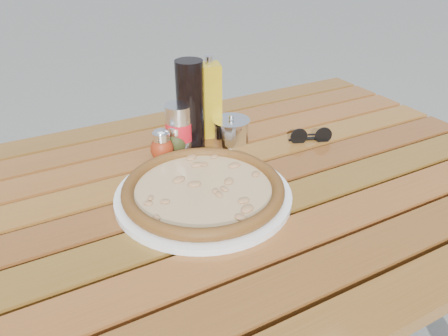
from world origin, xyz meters
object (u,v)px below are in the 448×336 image
olive_oil_cruet (209,100)px  parmesan_tin (231,130)px  soda_can (179,129)px  dark_bottle (190,106)px  pepper_shaker (162,146)px  pizza (203,188)px  plate (204,195)px  table (228,213)px  sunglasses (311,136)px  oregano_shaker (177,139)px

olive_oil_cruet → parmesan_tin: olive_oil_cruet is taller
soda_can → olive_oil_cruet: bearing=24.3°
dark_bottle → soda_can: 0.06m
pepper_shaker → pizza: bearing=-85.9°
pizza → pepper_shaker: bearing=94.1°
plate → dark_bottle: (0.08, 0.22, 0.10)m
table → soda_can: bearing=97.9°
pizza → parmesan_tin: bearing=48.6°
pizza → pepper_shaker: pepper_shaker is taller
plate → soda_can: soda_can is taller
sunglasses → dark_bottle: bearing=178.9°
pepper_shaker → olive_oil_cruet: size_ratio=0.39×
soda_can → sunglasses: (0.31, -0.12, -0.04)m
pepper_shaker → oregano_shaker: same height
pepper_shaker → dark_bottle: (0.09, 0.03, 0.07)m
parmesan_tin → dark_bottle: bearing=171.6°
oregano_shaker → soda_can: (0.01, 0.01, 0.02)m
table → parmesan_tin: parmesan_tin is taller
oregano_shaker → parmesan_tin: oregano_shaker is taller
plate → sunglasses: sunglasses is taller
oregano_shaker → dark_bottle: bearing=15.5°
pizza → plate: bearing=0.0°
pizza → soda_can: (0.04, 0.22, 0.04)m
oregano_shaker → soda_can: soda_can is taller
olive_oil_cruet → parmesan_tin: 0.09m
pizza → oregano_shaker: bearing=81.5°
parmesan_tin → pizza: bearing=-131.4°
oregano_shaker → sunglasses: (0.32, -0.11, -0.02)m
olive_oil_cruet → plate: bearing=-119.5°
dark_bottle → parmesan_tin: 0.13m
pizza → olive_oil_cruet: 0.31m
oregano_shaker → soda_can: bearing=36.8°
table → pizza: 0.12m
soda_can → parmesan_tin: soda_can is taller
table → soda_can: 0.24m
pizza → soda_can: soda_can is taller
pizza → soda_can: size_ratio=2.97×
sunglasses → pizza: bearing=-142.2°
pepper_shaker → parmesan_tin: size_ratio=0.77×
olive_oil_cruet → parmesan_tin: (0.03, -0.06, -0.07)m
pepper_shaker → olive_oil_cruet: bearing=24.3°
parmesan_tin → sunglasses: 0.20m
sunglasses → plate: bearing=-142.2°
olive_oil_cruet → table: bearing=-108.1°
table → dark_bottle: dark_bottle is taller
pepper_shaker → dark_bottle: 0.12m
oregano_shaker → olive_oil_cruet: 0.14m
plate → pepper_shaker: bearing=94.1°
plate → table: bearing=17.4°
table → pizza: pizza is taller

